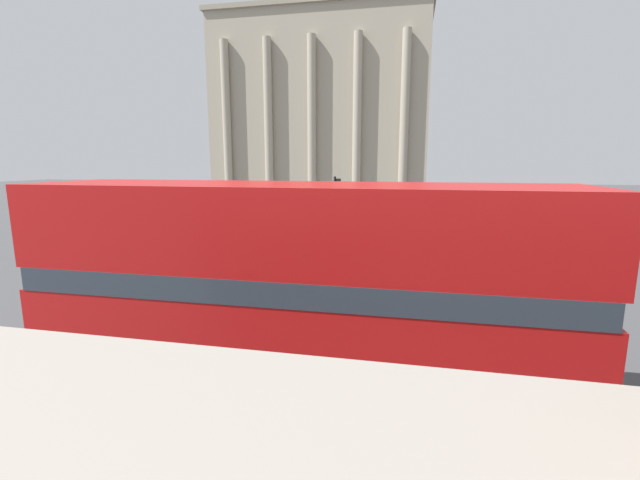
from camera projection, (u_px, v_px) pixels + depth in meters
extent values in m
cylinder|color=black|center=(487.00, 366.00, 9.12)|extent=(1.00, 0.22, 1.00)
cylinder|color=black|center=(514.00, 438.00, 6.71)|extent=(1.00, 0.22, 1.00)
cylinder|color=black|center=(164.00, 336.00, 10.66)|extent=(1.00, 0.22, 1.00)
cylinder|color=black|center=(92.00, 387.00, 8.26)|extent=(1.00, 0.22, 1.00)
cube|color=#B71414|center=(299.00, 332.00, 8.52)|extent=(10.43, 2.50, 1.86)
cube|color=#2D3842|center=(298.00, 276.00, 8.31)|extent=(10.22, 2.52, 0.45)
cube|color=#B71414|center=(298.00, 225.00, 8.13)|extent=(10.43, 2.50, 1.56)
cube|color=#A39984|center=(326.00, 115.00, 52.39)|extent=(24.15, 14.27, 20.84)
cube|color=gray|center=(326.00, 22.00, 50.47)|extent=(24.75, 14.87, 0.50)
cylinder|color=#A39984|center=(227.00, 125.00, 47.32)|extent=(0.90, 0.90, 17.72)
cylinder|color=#A39984|center=(268.00, 124.00, 46.34)|extent=(0.90, 0.90, 17.72)
cylinder|color=#A39984|center=(312.00, 123.00, 45.36)|extent=(0.90, 0.90, 17.72)
cylinder|color=#A39984|center=(357.00, 122.00, 44.39)|extent=(0.90, 0.90, 17.72)
cylinder|color=#A39984|center=(404.00, 121.00, 43.41)|extent=(0.90, 0.90, 17.72)
cylinder|color=black|center=(530.00, 251.00, 13.67)|extent=(0.12, 0.12, 3.92)
cube|color=black|center=(540.00, 204.00, 13.36)|extent=(0.20, 0.24, 0.70)
sphere|color=green|center=(545.00, 200.00, 13.31)|extent=(0.14, 0.14, 0.14)
cylinder|color=black|center=(335.00, 218.00, 21.21)|extent=(0.12, 0.12, 4.09)
cube|color=black|center=(338.00, 186.00, 20.89)|extent=(0.20, 0.24, 0.70)
sphere|color=red|center=(341.00, 183.00, 20.84)|extent=(0.14, 0.14, 0.14)
cylinder|color=black|center=(504.00, 214.00, 25.76)|extent=(0.12, 0.12, 3.39)
cube|color=black|center=(508.00, 193.00, 25.49)|extent=(0.20, 0.24, 0.70)
sphere|color=gold|center=(511.00, 191.00, 25.45)|extent=(0.14, 0.14, 0.14)
cylinder|color=#282B33|center=(311.00, 232.00, 27.15)|extent=(0.14, 0.14, 0.84)
cylinder|color=#282B33|center=(313.00, 232.00, 27.12)|extent=(0.14, 0.14, 0.84)
cylinder|color=#B22323|center=(312.00, 220.00, 27.00)|extent=(0.32, 0.32, 0.66)
sphere|color=tan|center=(312.00, 213.00, 26.92)|extent=(0.23, 0.23, 0.23)
cylinder|color=#282B33|center=(328.00, 263.00, 18.81)|extent=(0.14, 0.14, 0.79)
cylinder|color=#282B33|center=(332.00, 263.00, 18.77)|extent=(0.14, 0.14, 0.79)
cylinder|color=#284799|center=(330.00, 248.00, 18.66)|extent=(0.32, 0.32, 0.62)
sphere|color=tan|center=(330.00, 238.00, 18.58)|extent=(0.21, 0.21, 0.21)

